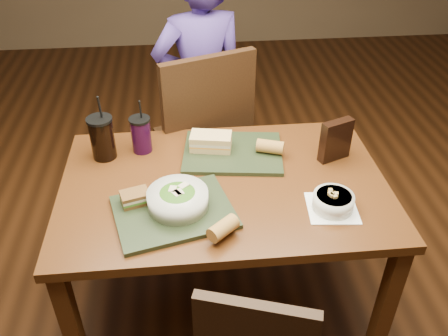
{
  "coord_description": "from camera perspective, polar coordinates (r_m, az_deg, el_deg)",
  "views": [
    {
      "loc": [
        -0.15,
        -1.5,
        1.9
      ],
      "look_at": [
        0.0,
        0.0,
        0.82
      ],
      "focal_mm": 38.0,
      "sensor_mm": 36.0,
      "label": 1
    }
  ],
  "objects": [
    {
      "name": "sandwich_far",
      "position": [
        2.05,
        -1.58,
        3.21
      ],
      "size": [
        0.19,
        0.13,
        0.07
      ],
      "color": "tan",
      "rests_on": "tray_far"
    },
    {
      "name": "tray_far",
      "position": [
        2.05,
        1.05,
        1.88
      ],
      "size": [
        0.46,
        0.37,
        0.02
      ],
      "primitive_type": "cube",
      "rotation": [
        0.0,
        0.0,
        -0.13
      ],
      "color": "black",
      "rests_on": "dining_table"
    },
    {
      "name": "dining_table",
      "position": [
        1.95,
        -0.0,
        -3.83
      ],
      "size": [
        1.3,
        0.85,
        0.75
      ],
      "color": "#49250E",
      "rests_on": "ground"
    },
    {
      "name": "ground",
      "position": [
        2.42,
        -0.0,
        -15.96
      ],
      "size": [
        6.0,
        6.0,
        0.0
      ],
      "primitive_type": "plane",
      "color": "#381C0B",
      "rests_on": "ground"
    },
    {
      "name": "cup_cola",
      "position": [
        2.06,
        -14.44,
        3.56
      ],
      "size": [
        0.11,
        0.11,
        0.29
      ],
      "color": "black",
      "rests_on": "dining_table"
    },
    {
      "name": "chair_far",
      "position": [
        2.48,
        -1.89,
        3.97
      ],
      "size": [
        0.6,
        0.61,
        1.08
      ],
      "color": "black",
      "rests_on": "ground"
    },
    {
      "name": "salad_bowl",
      "position": [
        1.74,
        -5.58,
        -3.65
      ],
      "size": [
        0.22,
        0.22,
        0.07
      ],
      "color": "silver",
      "rests_on": "tray_near"
    },
    {
      "name": "chip_bag",
      "position": [
        2.04,
        13.28,
        3.27
      ],
      "size": [
        0.14,
        0.09,
        0.18
      ],
      "primitive_type": "cube",
      "rotation": [
        0.0,
        0.0,
        0.39
      ],
      "color": "black",
      "rests_on": "dining_table"
    },
    {
      "name": "baguette_near",
      "position": [
        1.62,
        -0.11,
        -7.25
      ],
      "size": [
        0.12,
        0.11,
        0.06
      ],
      "primitive_type": "cylinder",
      "rotation": [
        0.0,
        1.57,
        0.71
      ],
      "color": "#AD7533",
      "rests_on": "tray_near"
    },
    {
      "name": "sandwich_near",
      "position": [
        1.78,
        -10.65,
        -3.52
      ],
      "size": [
        0.12,
        0.1,
        0.05
      ],
      "color": "#593819",
      "rests_on": "tray_near"
    },
    {
      "name": "diner",
      "position": [
        2.68,
        -2.8,
        9.44
      ],
      "size": [
        0.59,
        0.45,
        1.44
      ],
      "primitive_type": "imported",
      "rotation": [
        0.0,
        0.0,
        3.35
      ],
      "color": "#3F2B76",
      "rests_on": "ground"
    },
    {
      "name": "tray_near",
      "position": [
        1.75,
        -6.07,
        -5.28
      ],
      "size": [
        0.49,
        0.41,
        0.02
      ],
      "primitive_type": "cube",
      "rotation": [
        0.0,
        0.0,
        0.25
      ],
      "color": "black",
      "rests_on": "dining_table"
    },
    {
      "name": "cup_berry",
      "position": [
        2.07,
        -9.95,
        4.01
      ],
      "size": [
        0.09,
        0.09,
        0.25
      ],
      "color": "black",
      "rests_on": "dining_table"
    },
    {
      "name": "baguette_far",
      "position": [
        2.03,
        5.58,
        2.57
      ],
      "size": [
        0.13,
        0.09,
        0.06
      ],
      "primitive_type": "cylinder",
      "rotation": [
        0.0,
        1.57,
        -0.34
      ],
      "color": "#AD7533",
      "rests_on": "tray_far"
    },
    {
      "name": "soup_bowl",
      "position": [
        1.79,
        13.0,
        -3.94
      ],
      "size": [
        0.2,
        0.2,
        0.07
      ],
      "color": "white",
      "rests_on": "dining_table"
    }
  ]
}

